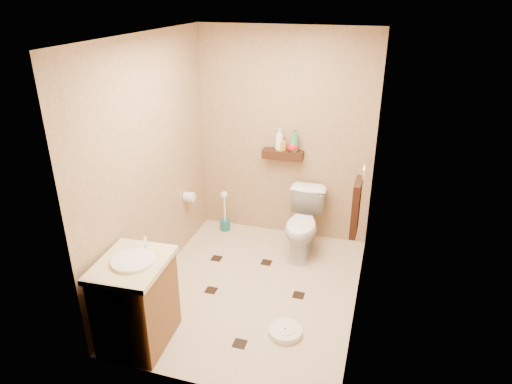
% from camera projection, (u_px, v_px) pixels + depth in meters
% --- Properties ---
extents(ground, '(2.50, 2.50, 0.00)m').
position_uv_depth(ground, '(252.00, 289.00, 4.53)').
color(ground, '#C5AE90').
rests_on(ground, ground).
extents(wall_back, '(2.00, 0.04, 2.40)m').
position_uv_depth(wall_back, '(285.00, 137.00, 5.13)').
color(wall_back, tan).
rests_on(wall_back, ground).
extents(wall_front, '(2.00, 0.04, 2.40)m').
position_uv_depth(wall_front, '(195.00, 249.00, 2.95)').
color(wall_front, tan).
rests_on(wall_front, ground).
extents(wall_left, '(0.04, 2.50, 2.40)m').
position_uv_depth(wall_left, '(151.00, 166.00, 4.30)').
color(wall_left, tan).
rests_on(wall_left, ground).
extents(wall_right, '(0.04, 2.50, 2.40)m').
position_uv_depth(wall_right, '(367.00, 191.00, 3.78)').
color(wall_right, tan).
rests_on(wall_right, ground).
extents(ceiling, '(2.00, 2.50, 0.02)m').
position_uv_depth(ceiling, '(251.00, 36.00, 3.55)').
color(ceiling, silver).
rests_on(ceiling, wall_back).
extents(wall_shelf, '(0.46, 0.14, 0.10)m').
position_uv_depth(wall_shelf, '(283.00, 155.00, 5.13)').
color(wall_shelf, '#3E1C11').
rests_on(wall_shelf, wall_back).
extents(floor_accents, '(1.18, 1.37, 0.01)m').
position_uv_depth(floor_accents, '(253.00, 294.00, 4.45)').
color(floor_accents, black).
rests_on(floor_accents, ground).
extents(toilet, '(0.41, 0.70, 0.71)m').
position_uv_depth(toilet, '(303.00, 224.00, 5.03)').
color(toilet, white).
rests_on(toilet, ground).
extents(vanity, '(0.56, 0.67, 0.90)m').
position_uv_depth(vanity, '(136.00, 301.00, 3.72)').
color(vanity, brown).
rests_on(vanity, ground).
extents(bathroom_scale, '(0.37, 0.37, 0.06)m').
position_uv_depth(bathroom_scale, '(285.00, 331.00, 3.94)').
color(bathroom_scale, white).
rests_on(bathroom_scale, ground).
extents(toilet_brush, '(0.12, 0.12, 0.52)m').
position_uv_depth(toilet_brush, '(225.00, 217.00, 5.57)').
color(toilet_brush, '#18615F').
rests_on(toilet_brush, ground).
extents(towel_ring, '(0.12, 0.30, 0.76)m').
position_uv_depth(towel_ring, '(357.00, 205.00, 4.12)').
color(towel_ring, silver).
rests_on(towel_ring, wall_right).
extents(toilet_paper, '(0.12, 0.11, 0.12)m').
position_uv_depth(toilet_paper, '(189.00, 197.00, 5.10)').
color(toilet_paper, white).
rests_on(toilet_paper, wall_left).
extents(bottle_a, '(0.13, 0.13, 0.25)m').
position_uv_depth(bottle_a, '(279.00, 139.00, 5.07)').
color(bottle_a, white).
rests_on(bottle_a, wall_shelf).
extents(bottle_b, '(0.11, 0.11, 0.17)m').
position_uv_depth(bottle_b, '(281.00, 143.00, 5.09)').
color(bottle_b, gold).
rests_on(bottle_b, wall_shelf).
extents(bottle_c, '(0.18, 0.18, 0.16)m').
position_uv_depth(bottle_c, '(293.00, 145.00, 5.05)').
color(bottle_c, red).
rests_on(bottle_c, wall_shelf).
extents(bottle_d, '(0.10, 0.10, 0.26)m').
position_uv_depth(bottle_d, '(294.00, 140.00, 5.03)').
color(bottle_d, '#30904F').
rests_on(bottle_d, wall_shelf).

